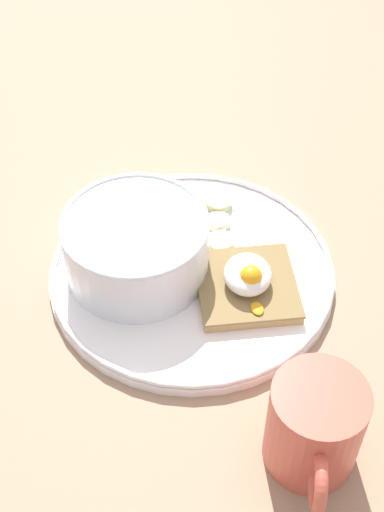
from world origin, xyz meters
TOP-DOWN VIEW (x-y plane):
  - ground_plane at (0.00, 0.00)cm, footprint 120.00×120.00cm
  - plate at (0.00, 0.00)cm, footprint 29.73×29.73cm
  - oatmeal_bowl at (0.10, -5.62)cm, footprint 14.86×14.86cm
  - toast_slice at (2.96, 5.50)cm, footprint 10.95×10.95cm
  - poached_egg at (3.14, 5.54)cm, footprint 7.14×4.79cm
  - banana_slice_front at (-7.45, 0.44)cm, footprint 4.34×4.42cm
  - banana_slice_left at (-6.59, 2.87)cm, footprint 3.24×3.20cm
  - banana_slice_back at (-3.49, 3.05)cm, footprint 4.00×3.98cm
  - banana_slice_right at (-9.72, 2.82)cm, footprint 3.57×3.66cm
  - coffee_mug at (20.51, 9.94)cm, footprint 11.43×7.88cm

SIDE VIEW (x-z plane):
  - ground_plane at x=0.00cm, z-range 0.00..2.00cm
  - plate at x=0.00cm, z-range 2.00..3.60cm
  - banana_slice_back at x=-3.49cm, z-range 2.97..3.92cm
  - banana_slice_left at x=-6.59cm, z-range 2.95..4.01cm
  - banana_slice_right at x=-9.72cm, z-range 2.93..4.38cm
  - banana_slice_front at x=-7.45cm, z-range 2.87..4.50cm
  - toast_slice at x=2.96cm, z-range 3.08..4.39cm
  - poached_egg at x=3.14cm, z-range 4.06..7.19cm
  - oatmeal_bowl at x=0.10cm, z-range 2.97..9.97cm
  - coffee_mug at x=20.51cm, z-range 2.12..11.35cm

